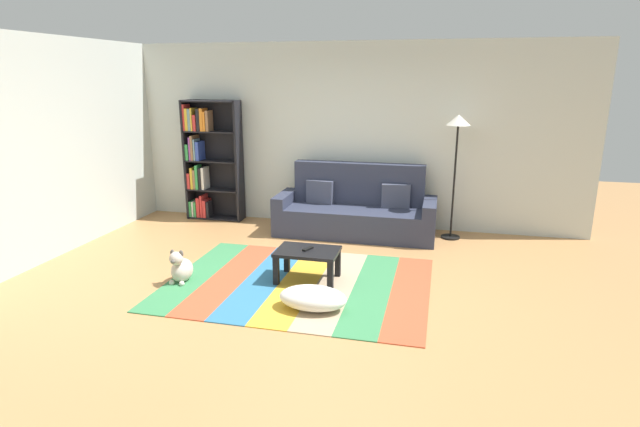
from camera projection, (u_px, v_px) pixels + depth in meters
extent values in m
plane|color=#B27F4C|center=(310.00, 287.00, 5.52)|extent=(14.00, 14.00, 0.00)
cube|color=silver|center=(353.00, 136.00, 7.56)|extent=(6.80, 0.10, 2.70)
cube|color=silver|center=(73.00, 144.00, 6.64)|extent=(0.10, 5.50, 2.70)
cube|color=#387F4C|center=(198.00, 273.00, 5.88)|extent=(0.41, 2.16, 0.01)
cube|color=#C64C2D|center=(230.00, 277.00, 5.78)|extent=(0.41, 2.16, 0.01)
cube|color=teal|center=(264.00, 280.00, 5.69)|extent=(0.41, 2.16, 0.01)
cube|color=gold|center=(299.00, 283.00, 5.60)|extent=(0.41, 2.16, 0.01)
cube|color=tan|center=(334.00, 287.00, 5.51)|extent=(0.41, 2.16, 0.01)
cube|color=#387F4C|center=(372.00, 290.00, 5.41)|extent=(0.41, 2.16, 0.01)
cube|color=#C64C2D|center=(410.00, 294.00, 5.32)|extent=(0.41, 2.16, 0.01)
cube|color=#2D3347|center=(355.00, 222.00, 7.26)|extent=(1.90, 0.80, 0.40)
cube|color=#2D3347|center=(359.00, 183.00, 7.41)|extent=(1.90, 0.20, 0.60)
cube|color=#2D3347|center=(285.00, 212.00, 7.48)|extent=(0.18, 0.80, 0.56)
cube|color=#2D3347|center=(429.00, 221.00, 7.00)|extent=(0.18, 0.80, 0.56)
cube|color=#42475B|center=(320.00, 192.00, 7.46)|extent=(0.42, 0.19, 0.36)
cube|color=#42475B|center=(396.00, 196.00, 7.21)|extent=(0.42, 0.19, 0.36)
cube|color=black|center=(188.00, 160.00, 8.02)|extent=(0.04, 0.28, 1.86)
cube|color=black|center=(239.00, 162.00, 7.83)|extent=(0.04, 0.28, 1.86)
cube|color=black|center=(217.00, 160.00, 8.05)|extent=(0.90, 0.01, 1.86)
cube|color=black|center=(217.00, 217.00, 8.16)|extent=(0.86, 0.28, 0.02)
cube|color=black|center=(215.00, 189.00, 8.04)|extent=(0.86, 0.28, 0.02)
cube|color=black|center=(213.00, 161.00, 7.92)|extent=(0.86, 0.28, 0.02)
cube|color=black|center=(212.00, 132.00, 7.80)|extent=(0.86, 0.28, 0.02)
cube|color=black|center=(210.00, 101.00, 7.69)|extent=(0.86, 0.28, 0.02)
cube|color=green|center=(193.00, 208.00, 8.20)|extent=(0.04, 0.23, 0.25)
cube|color=silver|center=(195.00, 208.00, 8.17)|extent=(0.03, 0.18, 0.25)
cube|color=green|center=(197.00, 209.00, 8.16)|extent=(0.04, 0.17, 0.24)
cube|color=red|center=(201.00, 206.00, 8.18)|extent=(0.05, 0.25, 0.31)
cube|color=red|center=(204.00, 205.00, 8.15)|extent=(0.03, 0.24, 0.35)
cube|color=red|center=(207.00, 208.00, 8.15)|extent=(0.05, 0.23, 0.28)
cube|color=black|center=(209.00, 209.00, 8.10)|extent=(0.04, 0.16, 0.26)
cube|color=red|center=(192.00, 180.00, 8.09)|extent=(0.05, 0.23, 0.25)
cube|color=gold|center=(194.00, 178.00, 8.06)|extent=(0.04, 0.23, 0.34)
cube|color=#8C6647|center=(197.00, 179.00, 8.07)|extent=(0.04, 0.26, 0.31)
cube|color=green|center=(199.00, 177.00, 8.01)|extent=(0.04, 0.17, 0.38)
cube|color=black|center=(203.00, 178.00, 8.03)|extent=(0.04, 0.23, 0.34)
cube|color=silver|center=(205.00, 178.00, 8.01)|extent=(0.04, 0.22, 0.35)
cube|color=green|center=(189.00, 152.00, 7.94)|extent=(0.05, 0.18, 0.25)
cube|color=purple|center=(192.00, 148.00, 7.92)|extent=(0.03, 0.20, 0.36)
cube|color=#8C6647|center=(195.00, 147.00, 7.94)|extent=(0.04, 0.26, 0.38)
cube|color=#668C99|center=(197.00, 149.00, 7.91)|extent=(0.03, 0.20, 0.33)
cube|color=#334CB2|center=(200.00, 151.00, 7.92)|extent=(0.05, 0.24, 0.29)
cube|color=red|center=(187.00, 117.00, 7.82)|extent=(0.03, 0.22, 0.40)
cube|color=gold|center=(190.00, 119.00, 7.83)|extent=(0.05, 0.25, 0.34)
cube|color=#668C99|center=(192.00, 120.00, 7.81)|extent=(0.04, 0.21, 0.33)
cube|color=gold|center=(194.00, 119.00, 7.80)|extent=(0.03, 0.21, 0.35)
cube|color=red|center=(197.00, 123.00, 7.81)|extent=(0.05, 0.24, 0.24)
cube|color=black|center=(200.00, 120.00, 7.77)|extent=(0.05, 0.21, 0.34)
cube|color=orange|center=(204.00, 120.00, 7.76)|extent=(0.05, 0.21, 0.34)
cube|color=orange|center=(206.00, 121.00, 7.74)|extent=(0.03, 0.19, 0.29)
cube|color=#8C6647|center=(209.00, 121.00, 7.73)|extent=(0.04, 0.19, 0.31)
cube|color=black|center=(308.00, 251.00, 5.59)|extent=(0.68, 0.47, 0.04)
cube|color=black|center=(276.00, 271.00, 5.52)|extent=(0.06, 0.06, 0.32)
cube|color=black|center=(330.00, 275.00, 5.38)|extent=(0.06, 0.06, 0.32)
cube|color=black|center=(287.00, 258.00, 5.89)|extent=(0.06, 0.06, 0.32)
cube|color=black|center=(338.00, 263.00, 5.75)|extent=(0.06, 0.06, 0.32)
ellipsoid|color=white|center=(313.00, 298.00, 4.95)|extent=(0.67, 0.41, 0.23)
ellipsoid|color=beige|center=(182.00, 270.00, 5.64)|extent=(0.22, 0.30, 0.26)
sphere|color=beige|center=(176.00, 259.00, 5.49)|extent=(0.15, 0.15, 0.15)
ellipsoid|color=#5B5750|center=(173.00, 261.00, 5.44)|extent=(0.06, 0.07, 0.05)
ellipsoid|color=#5B5750|center=(172.00, 253.00, 5.51)|extent=(0.05, 0.04, 0.08)
ellipsoid|color=#5B5750|center=(181.00, 254.00, 5.48)|extent=(0.05, 0.04, 0.08)
sphere|color=beige|center=(172.00, 283.00, 5.55)|extent=(0.06, 0.06, 0.06)
sphere|color=beige|center=(182.00, 284.00, 5.52)|extent=(0.06, 0.06, 0.06)
cylinder|color=black|center=(450.00, 237.00, 7.18)|extent=(0.26, 0.26, 0.02)
cylinder|color=black|center=(454.00, 182.00, 6.97)|extent=(0.03, 0.03, 1.55)
cone|color=white|center=(459.00, 120.00, 6.75)|extent=(0.32, 0.32, 0.14)
cube|color=black|center=(308.00, 249.00, 5.59)|extent=(0.10, 0.16, 0.02)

